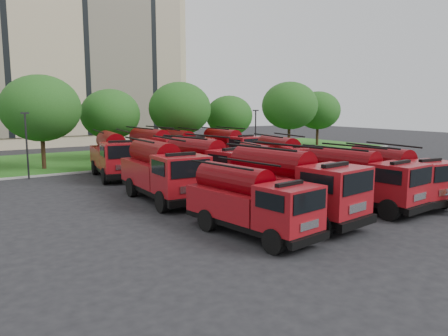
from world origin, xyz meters
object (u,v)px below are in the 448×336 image
object	(u,v)px
fire_truck_3	(395,175)
fire_truck_11	(229,147)
fire_truck_8	(114,155)
fire_truck_5	(207,165)
fire_truck_2	(359,179)
fire_truck_4	(162,171)
fire_truck_1	(290,185)
fire_truck_9	(157,150)
fire_truck_0	(250,201)
firefighter_4	(254,207)
firefighter_5	(335,187)
fire_truck_10	(184,149)
fire_truck_6	(263,166)
fire_truck_7	(285,159)

from	to	relation	value
fire_truck_3	fire_truck_11	world-z (taller)	fire_truck_11
fire_truck_3	fire_truck_8	distance (m)	20.58
fire_truck_3	fire_truck_8	bearing A→B (deg)	128.59
fire_truck_8	fire_truck_5	bearing A→B (deg)	-61.35
fire_truck_2	fire_truck_4	xyz separation A→B (m)	(-8.22, 7.79, 0.13)
fire_truck_8	fire_truck_3	bearing A→B (deg)	-49.69
fire_truck_1	fire_truck_9	size ratio (longest dim) A/B	1.00
fire_truck_0	firefighter_4	bearing A→B (deg)	43.02
fire_truck_5	fire_truck_8	distance (m)	9.32
fire_truck_2	firefighter_5	world-z (taller)	fire_truck_2
fire_truck_10	firefighter_4	world-z (taller)	fire_truck_10
firefighter_4	fire_truck_3	bearing A→B (deg)	-174.73
fire_truck_0	fire_truck_11	distance (m)	22.33
fire_truck_6	fire_truck_10	world-z (taller)	fire_truck_10
fire_truck_1	firefighter_4	distance (m)	3.57
fire_truck_10	fire_truck_7	bearing A→B (deg)	-72.36
fire_truck_1	firefighter_4	xyz separation A→B (m)	(0.14, 3.09, -1.78)
fire_truck_6	fire_truck_7	distance (m)	2.65
fire_truck_8	fire_truck_10	xyz separation A→B (m)	(7.32, 1.99, -0.08)
fire_truck_2	fire_truck_10	distance (m)	19.39
fire_truck_5	fire_truck_10	world-z (taller)	fire_truck_5
fire_truck_11	firefighter_5	bearing A→B (deg)	-92.59
fire_truck_1	fire_truck_5	distance (m)	8.46
fire_truck_1	fire_truck_2	size ratio (longest dim) A/B	1.10
fire_truck_10	fire_truck_4	bearing A→B (deg)	-119.99
fire_truck_8	firefighter_4	world-z (taller)	fire_truck_8
fire_truck_1	fire_truck_3	distance (m)	7.99
fire_truck_7	firefighter_4	size ratio (longest dim) A/B	5.04
fire_truck_0	fire_truck_3	size ratio (longest dim) A/B	0.95
fire_truck_7	firefighter_5	distance (m)	4.18
fire_truck_10	fire_truck_5	bearing A→B (deg)	-107.12
fire_truck_4	firefighter_5	world-z (taller)	fire_truck_4
fire_truck_1	fire_truck_6	size ratio (longest dim) A/B	1.21
fire_truck_0	fire_truck_7	xyz separation A→B (m)	(10.31, 9.28, 0.14)
fire_truck_7	fire_truck_8	world-z (taller)	fire_truck_8
fire_truck_5	fire_truck_9	size ratio (longest dim) A/B	0.98
fire_truck_6	fire_truck_7	world-z (taller)	fire_truck_7
fire_truck_11	firefighter_4	world-z (taller)	fire_truck_11
fire_truck_6	fire_truck_9	bearing A→B (deg)	115.03
fire_truck_1	firefighter_4	bearing A→B (deg)	80.19
fire_truck_0	fire_truck_3	world-z (taller)	fire_truck_3
fire_truck_4	fire_truck_11	size ratio (longest dim) A/B	1.05
fire_truck_9	fire_truck_10	bearing A→B (deg)	10.32
fire_truck_8	fire_truck_2	bearing A→B (deg)	-57.35
fire_truck_2	fire_truck_11	xyz separation A→B (m)	(3.79, 18.20, 0.05)
firefighter_5	fire_truck_6	bearing A→B (deg)	-14.93
fire_truck_6	fire_truck_8	size ratio (longest dim) A/B	0.83
fire_truck_10	fire_truck_11	world-z (taller)	fire_truck_11
fire_truck_8	firefighter_4	bearing A→B (deg)	-69.53
fire_truck_7	fire_truck_4	bearing A→B (deg)	-164.47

